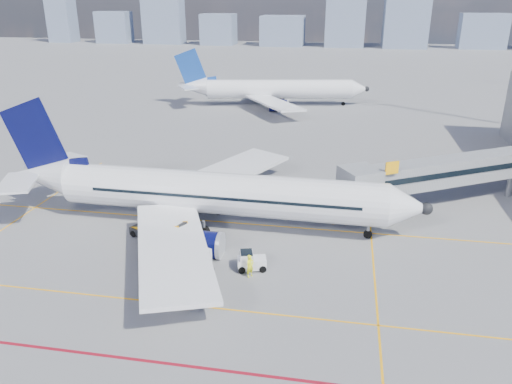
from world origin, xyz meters
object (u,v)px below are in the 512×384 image
second_aircraft (271,89)px  ramp_worker (250,266)px  main_aircraft (203,193)px  baggage_tug (250,261)px  cargo_dolly (187,258)px  belt_loader (153,232)px

second_aircraft → ramp_worker: second_aircraft is taller
main_aircraft → baggage_tug: size_ratio=16.07×
main_aircraft → cargo_dolly: bearing=-81.7°
cargo_dolly → belt_loader: 6.84m
main_aircraft → cargo_dolly: size_ratio=9.52×
ramp_worker → cargo_dolly: bearing=127.8°
cargo_dolly → ramp_worker: bearing=22.2°
cargo_dolly → belt_loader: bearing=155.4°
baggage_tug → ramp_worker: size_ratio=1.35×
baggage_tug → belt_loader: bearing=143.8°
second_aircraft → baggage_tug: size_ratio=14.94×
main_aircraft → belt_loader: (-3.64, -3.86, -2.57)m
main_aircraft → belt_loader: main_aircraft is taller
second_aircraft → ramp_worker: bearing=-93.2°
baggage_tug → cargo_dolly: size_ratio=0.59×
main_aircraft → cargo_dolly: main_aircraft is taller
belt_loader → main_aircraft: bearing=71.1°
second_aircraft → baggage_tug: 63.78m
second_aircraft → ramp_worker: (8.04, -64.36, -2.29)m
belt_loader → cargo_dolly: bearing=-21.3°
cargo_dolly → belt_loader: belt_loader is taller
main_aircraft → cargo_dolly: (1.12, -8.75, -2.05)m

